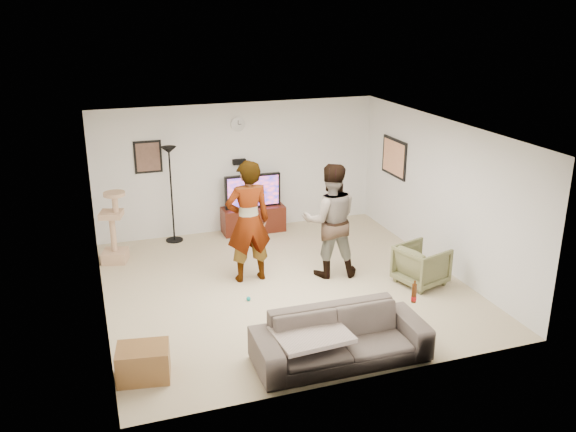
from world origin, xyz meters
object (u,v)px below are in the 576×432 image
object	(u,v)px
tv_stand	(253,219)
sofa	(341,337)
armchair	(421,265)
tv	(253,191)
floor_lamp	(172,195)
side_table	(143,363)
person_left	(248,222)
person_right	(330,220)
beer_bottle	(414,293)
cat_tree	(112,227)

from	to	relation	value
tv_stand	sofa	world-z (taller)	sofa
tv_stand	armchair	distance (m)	3.67
tv	sofa	world-z (taller)	tv
floor_lamp	side_table	world-z (taller)	floor_lamp
person_left	person_right	xyz separation A→B (m)	(1.30, -0.23, -0.05)
tv_stand	beer_bottle	size ratio (longest dim) A/B	4.87
person_left	armchair	size ratio (longest dim) A/B	2.82
armchair	tv_stand	bearing A→B (deg)	14.36
tv_stand	person_right	world-z (taller)	person_right
floor_lamp	person_left	distance (m)	2.30
person_right	side_table	bearing A→B (deg)	44.63
sofa	side_table	size ratio (longest dim) A/B	3.56
cat_tree	beer_bottle	bearing A→B (deg)	-50.16
beer_bottle	armchair	distance (m)	2.02
beer_bottle	cat_tree	bearing A→B (deg)	129.84
person_right	armchair	distance (m)	1.61
cat_tree	person_right	size ratio (longest dim) A/B	0.67
person_left	beer_bottle	size ratio (longest dim) A/B	7.95
beer_bottle	tv	bearing A→B (deg)	99.15
cat_tree	person_right	distance (m)	3.73
person_right	side_table	distance (m)	3.90
cat_tree	floor_lamp	bearing A→B (deg)	30.31
floor_lamp	cat_tree	xyz separation A→B (m)	(-1.13, -0.66, -0.27)
person_right	side_table	xyz separation A→B (m)	(-3.24, -2.04, -0.74)
tv	floor_lamp	world-z (taller)	floor_lamp
tv_stand	person_right	size ratio (longest dim) A/B	0.65
tv	beer_bottle	world-z (taller)	tv
cat_tree	person_left	distance (m)	2.51
tv_stand	sofa	xyz separation A→B (m)	(-0.23, -4.78, 0.06)
sofa	side_table	world-z (taller)	sofa
floor_lamp	sofa	distance (m)	5.00
floor_lamp	beer_bottle	size ratio (longest dim) A/B	7.22
person_left	armchair	distance (m)	2.83
floor_lamp	person_right	bearing A→B (deg)	-47.04
person_right	sofa	xyz separation A→B (m)	(-0.87, -2.44, -0.62)
armchair	side_table	xyz separation A→B (m)	(-4.48, -1.22, -0.12)
cat_tree	person_right	bearing A→B (deg)	-27.05
person_left	sofa	distance (m)	2.79
floor_lamp	person_left	bearing A→B (deg)	-67.34
person_left	floor_lamp	bearing A→B (deg)	-68.85
person_right	beer_bottle	bearing A→B (deg)	105.61
floor_lamp	side_table	size ratio (longest dim) A/B	2.95
armchair	cat_tree	bearing A→B (deg)	44.81
cat_tree	person_left	xyz separation A→B (m)	(2.01, -1.46, 0.36)
cat_tree	beer_bottle	distance (m)	5.38
sofa	cat_tree	bearing A→B (deg)	121.68
floor_lamp	person_left	xyz separation A→B (m)	(0.88, -2.12, 0.09)
tv_stand	sofa	distance (m)	4.79
tv_stand	armchair	size ratio (longest dim) A/B	1.73
tv	side_table	world-z (taller)	tv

